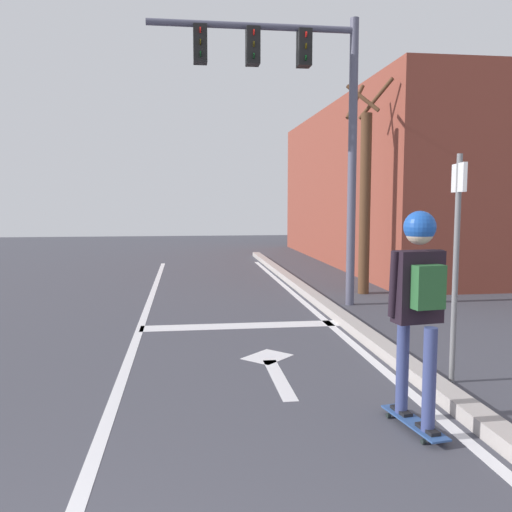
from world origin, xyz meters
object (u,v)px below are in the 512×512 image
(skateboard, at_px, (414,422))
(traffic_signal_mast, at_px, (296,95))
(street_sign_post, at_px, (457,236))
(roadside_tree, at_px, (365,196))
(skater, at_px, (419,287))

(skateboard, height_order, traffic_signal_mast, traffic_signal_mast)
(street_sign_post, relative_size, roadside_tree, 0.55)
(traffic_signal_mast, bearing_deg, street_sign_post, -79.35)
(skater, bearing_deg, traffic_signal_mast, 89.16)
(traffic_signal_mast, distance_m, roadside_tree, 2.79)
(traffic_signal_mast, relative_size, roadside_tree, 1.17)
(skateboard, bearing_deg, roadside_tree, 74.85)
(skater, distance_m, roadside_tree, 7.06)
(street_sign_post, bearing_deg, skateboard, -129.66)
(street_sign_post, height_order, roadside_tree, roadside_tree)
(roadside_tree, bearing_deg, skater, -105.10)
(skateboard, height_order, skater, skater)
(skater, relative_size, roadside_tree, 0.40)
(skater, distance_m, street_sign_post, 1.49)
(skateboard, xyz_separation_m, roadside_tree, (1.83, 6.75, 2.02))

